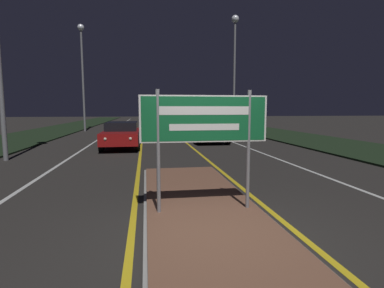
{
  "coord_description": "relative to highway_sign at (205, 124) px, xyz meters",
  "views": [
    {
      "loc": [
        -1.08,
        -4.57,
        2.0
      ],
      "look_at": [
        0.0,
        2.35,
        1.19
      ],
      "focal_mm": 28.0,
      "sensor_mm": 36.0,
      "label": 1
    }
  ],
  "objects": [
    {
      "name": "streetlight_right_near",
      "position": [
        6.48,
        19.68,
        5.08
      ],
      "size": [
        0.62,
        0.62,
        9.8
      ],
      "color": "gray",
      "rests_on": "ground_plane"
    },
    {
      "name": "centre_line_yellow_right",
      "position": [
        1.33,
        24.15,
        -1.72
      ],
      "size": [
        0.12,
        70.0,
        0.01
      ],
      "color": "gold",
      "rests_on": "ground_plane"
    },
    {
      "name": "edge_line_white_right",
      "position": [
        7.2,
        24.15,
        -1.72
      ],
      "size": [
        0.1,
        70.0,
        0.01
      ],
      "color": "silver",
      "rests_on": "ground_plane"
    },
    {
      "name": "median_island",
      "position": [
        0.0,
        0.0,
        -1.69
      ],
      "size": [
        2.28,
        8.45,
        0.1
      ],
      "color": "#999993",
      "rests_on": "ground_plane"
    },
    {
      "name": "centre_line_yellow_left",
      "position": [
        -1.33,
        24.15,
        -1.72
      ],
      "size": [
        0.12,
        70.0,
        0.01
      ],
      "color": "gold",
      "rests_on": "ground_plane"
    },
    {
      "name": "car_receding_2",
      "position": [
        2.56,
        34.58,
        -0.94
      ],
      "size": [
        1.87,
        4.1,
        1.5
      ],
      "color": "#B7B7BC",
      "rests_on": "ground_plane"
    },
    {
      "name": "warning_sign",
      "position": [
        9.1,
        22.68,
        -0.17
      ],
      "size": [
        0.6,
        0.06,
        2.45
      ],
      "color": "gray",
      "rests_on": "verge_right"
    },
    {
      "name": "edge_line_white_left",
      "position": [
        -7.2,
        24.15,
        -1.72
      ],
      "size": [
        0.1,
        70.0,
        0.01
      ],
      "color": "silver",
      "rests_on": "ground_plane"
    },
    {
      "name": "verge_right",
      "position": [
        9.5,
        19.15,
        -1.69
      ],
      "size": [
        5.0,
        100.0,
        0.08
      ],
      "color": "black",
      "rests_on": "ground_plane"
    },
    {
      "name": "verge_left",
      "position": [
        -9.5,
        19.15,
        -1.69
      ],
      "size": [
        5.0,
        100.0,
        0.08
      ],
      "color": "black",
      "rests_on": "ground_plane"
    },
    {
      "name": "streetlight_left_far",
      "position": [
        -6.58,
        23.2,
        4.63
      ],
      "size": [
        0.57,
        0.57,
        9.48
      ],
      "color": "gray",
      "rests_on": "ground_plane"
    },
    {
      "name": "car_receding_0",
      "position": [
        2.71,
        12.42,
        -0.96
      ],
      "size": [
        2.03,
        4.15,
        1.44
      ],
      "color": "black",
      "rests_on": "ground_plane"
    },
    {
      "name": "lane_line_white_right",
      "position": [
        4.2,
        24.15,
        -1.72
      ],
      "size": [
        0.12,
        70.0,
        0.01
      ],
      "color": "silver",
      "rests_on": "ground_plane"
    },
    {
      "name": "car_receding_1",
      "position": [
        5.95,
        24.47,
        -0.96
      ],
      "size": [
        1.95,
        4.42,
        1.42
      ],
      "color": "#B7B7BC",
      "rests_on": "ground_plane"
    },
    {
      "name": "ground_plane",
      "position": [
        0.0,
        -0.85,
        -1.73
      ],
      "size": [
        160.0,
        160.0,
        0.0
      ],
      "primitive_type": "plane",
      "color": "#282623"
    },
    {
      "name": "car_approaching_0",
      "position": [
        -2.31,
        10.62,
        -1.01
      ],
      "size": [
        1.92,
        4.71,
        1.33
      ],
      "color": "maroon",
      "rests_on": "ground_plane"
    },
    {
      "name": "highway_sign",
      "position": [
        0.0,
        0.0,
        0.0
      ],
      "size": [
        2.38,
        0.07,
        2.26
      ],
      "color": "gray",
      "rests_on": "median_island"
    },
    {
      "name": "lane_line_white_left",
      "position": [
        -4.2,
        24.15,
        -1.72
      ],
      "size": [
        0.12,
        70.0,
        0.01
      ],
      "color": "silver",
      "rests_on": "ground_plane"
    }
  ]
}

